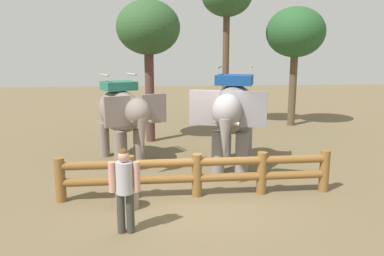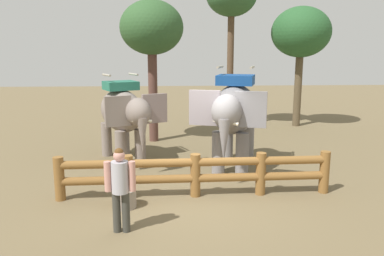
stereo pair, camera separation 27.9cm
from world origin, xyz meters
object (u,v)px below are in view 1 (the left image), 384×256
object	(u,v)px
elephant_center	(233,112)
tree_back_center	(148,30)
tree_far_right	(296,34)
log_fence	(197,172)
tourist_woman_in_black	(125,185)
feed_bucket	(127,199)
elephant_near_left	(122,114)

from	to	relation	value
elephant_center	tree_back_center	size ratio (longest dim) A/B	0.68
tree_back_center	tree_far_right	world-z (taller)	tree_far_right
log_fence	tourist_woman_in_black	size ratio (longest dim) A/B	3.95
log_fence	elephant_center	distance (m)	2.74
tree_far_right	feed_bucket	bearing A→B (deg)	-127.12
tree_far_right	elephant_center	bearing A→B (deg)	-122.26
log_fence	elephant_near_left	size ratio (longest dim) A/B	2.03
elephant_center	log_fence	bearing A→B (deg)	-120.34
log_fence	elephant_near_left	xyz separation A→B (m)	(-2.03, 3.07, 0.95)
elephant_near_left	tree_far_right	size ratio (longest dim) A/B	0.60
log_fence	tree_back_center	distance (m)	7.04
elephant_near_left	elephant_center	bearing A→B (deg)	-15.27
tree_back_center	elephant_near_left	bearing A→B (deg)	-105.57
log_fence	tree_back_center	size ratio (longest dim) A/B	1.25
log_fence	elephant_near_left	bearing A→B (deg)	123.51
elephant_near_left	tree_far_right	xyz separation A→B (m)	(7.38, 5.55, 2.68)
tree_far_right	tree_back_center	bearing A→B (deg)	-157.59
elephant_near_left	feed_bucket	size ratio (longest dim) A/B	6.41
elephant_center	feed_bucket	world-z (taller)	elephant_center
elephant_center	tourist_woman_in_black	size ratio (longest dim) A/B	2.16
elephant_center	feed_bucket	xyz separation A→B (m)	(-2.89, -2.75, -1.50)
elephant_near_left	tourist_woman_in_black	xyz separation A→B (m)	(0.48, -4.84, -0.59)
log_fence	tree_far_right	xyz separation A→B (m)	(5.34, 8.62, 3.64)
tourist_woman_in_black	tree_far_right	world-z (taller)	tree_far_right
log_fence	tree_far_right	world-z (taller)	tree_far_right
log_fence	elephant_near_left	distance (m)	3.80
tree_back_center	log_fence	bearing A→B (deg)	-78.13
elephant_near_left	tourist_woman_in_black	size ratio (longest dim) A/B	1.95
tree_back_center	tree_far_right	xyz separation A→B (m)	(6.59, 2.72, 0.02)
tree_far_right	feed_bucket	distance (m)	12.23
log_fence	elephant_center	size ratio (longest dim) A/B	1.83
elephant_near_left	tourist_woman_in_black	world-z (taller)	elephant_near_left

